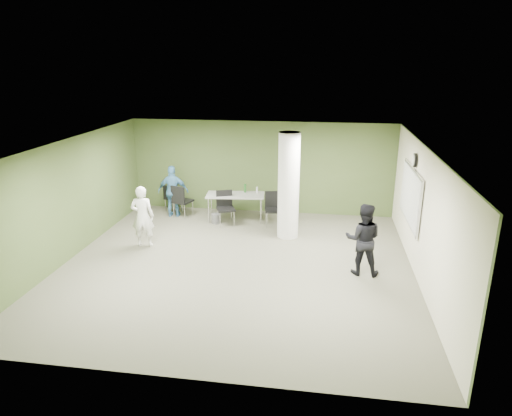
% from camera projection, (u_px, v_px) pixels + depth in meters
% --- Properties ---
extents(floor, '(8.00, 8.00, 0.00)m').
position_uv_depth(floor, '(237.00, 265.00, 10.56)').
color(floor, '#50503F').
rests_on(floor, ground).
extents(ceiling, '(8.00, 8.00, 0.00)m').
position_uv_depth(ceiling, '(235.00, 145.00, 9.69)').
color(ceiling, white).
rests_on(ceiling, wall_back).
extents(wall_back, '(8.00, 2.80, 0.02)m').
position_uv_depth(wall_back, '(261.00, 167.00, 13.89)').
color(wall_back, '#415327').
rests_on(wall_back, floor).
extents(wall_left, '(0.02, 8.00, 2.80)m').
position_uv_depth(wall_left, '(69.00, 200.00, 10.70)').
color(wall_left, '#415327').
rests_on(wall_left, floor).
extents(wall_right_cream, '(0.02, 8.00, 2.80)m').
position_uv_depth(wall_right_cream, '(423.00, 217.00, 9.55)').
color(wall_right_cream, beige).
rests_on(wall_right_cream, floor).
extents(column, '(0.56, 0.56, 2.80)m').
position_uv_depth(column, '(289.00, 186.00, 11.86)').
color(column, silver).
rests_on(column, floor).
extents(whiteboard, '(0.05, 2.30, 1.30)m').
position_uv_depth(whiteboard, '(410.00, 196.00, 10.66)').
color(whiteboard, silver).
rests_on(whiteboard, wall_right_cream).
extents(wall_clock, '(0.06, 0.32, 0.32)m').
position_uv_depth(wall_clock, '(414.00, 160.00, 10.40)').
color(wall_clock, black).
rests_on(wall_clock, wall_right_cream).
extents(folding_table, '(1.74, 0.91, 1.04)m').
position_uv_depth(folding_table, '(236.00, 196.00, 13.29)').
color(folding_table, gray).
rests_on(folding_table, floor).
extents(wastebasket, '(0.25, 0.25, 0.29)m').
position_uv_depth(wastebasket, '(216.00, 219.00, 13.21)').
color(wastebasket, '#4C4C4C').
rests_on(wastebasket, floor).
extents(chair_back_left, '(0.53, 0.53, 0.84)m').
position_uv_depth(chair_back_left, '(171.00, 196.00, 14.17)').
color(chair_back_left, black).
rests_on(chair_back_left, floor).
extents(chair_back_right, '(0.64, 0.64, 1.00)m').
position_uv_depth(chair_back_right, '(181.00, 199.00, 13.57)').
color(chair_back_right, black).
rests_on(chair_back_right, floor).
extents(chair_table_left, '(0.63, 0.63, 0.98)m').
position_uv_depth(chair_table_left, '(225.00, 205.00, 13.04)').
color(chair_table_left, black).
rests_on(chair_table_left, floor).
extents(chair_table_right, '(0.56, 0.56, 0.97)m').
position_uv_depth(chair_table_right, '(273.00, 206.00, 12.98)').
color(chair_table_right, black).
rests_on(chair_table_right, floor).
extents(woman_white, '(0.63, 0.46, 1.57)m').
position_uv_depth(woman_white, '(143.00, 216.00, 11.43)').
color(woman_white, white).
rests_on(woman_white, floor).
extents(man_black, '(0.83, 0.67, 1.62)m').
position_uv_depth(man_black, '(363.00, 239.00, 9.92)').
color(man_black, black).
rests_on(man_black, floor).
extents(man_blue, '(0.95, 0.49, 1.56)m').
position_uv_depth(man_blue, '(173.00, 191.00, 13.62)').
color(man_blue, teal).
rests_on(man_blue, floor).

